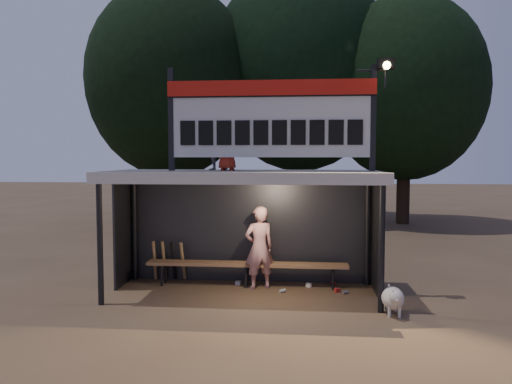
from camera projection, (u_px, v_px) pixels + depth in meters
ground at (244, 294)px, 9.39m from camera, size 80.00×80.00×0.00m
player at (259, 247)px, 9.74m from camera, size 0.70×0.60×1.62m
child_a at (215, 144)px, 9.61m from camera, size 0.58×0.51×1.01m
child_b at (227, 147)px, 9.36m from camera, size 0.47×0.34×0.91m
dugout_shelter at (245, 195)px, 9.50m from camera, size 5.10×2.08×2.32m
scoreboard_assembly at (273, 116)px, 9.10m from camera, size 4.10×0.27×1.99m
bench at (247, 265)px, 9.91m from camera, size 4.00×0.35×0.48m
tree_left at (171, 81)px, 19.30m from camera, size 6.46×6.46×9.27m
tree_mid at (300, 69)px, 20.29m from camera, size 7.22×7.22×10.36m
tree_right at (405, 88)px, 19.00m from camera, size 6.08×6.08×8.72m
dog at (393, 298)px, 8.13m from camera, size 0.36×0.81×0.49m
bats at (169, 261)px, 10.32m from camera, size 0.68×0.35×0.84m
litter at (307, 287)px, 9.73m from camera, size 2.23×0.82×0.08m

